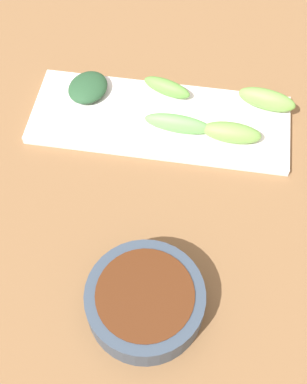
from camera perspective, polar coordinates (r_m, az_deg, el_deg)
tabletop at (r=0.67m, az=0.42°, el=1.20°), size 2.10×2.10×0.02m
sauce_bowl at (r=0.56m, az=-0.95°, el=-12.15°), size 0.13×0.13×0.04m
serving_plate at (r=0.72m, az=0.74°, el=8.18°), size 0.13×0.36×0.01m
broccoli_stalk_0 at (r=0.69m, az=2.72°, el=7.74°), size 0.03×0.09×0.03m
broccoli_stalk_1 at (r=0.74m, az=1.53°, el=11.74°), size 0.04×0.07×0.02m
broccoli_stalk_2 at (r=0.69m, az=8.83°, el=6.66°), size 0.03×0.08×0.03m
broccoli_leafy_3 at (r=0.74m, az=-7.43°, el=11.66°), size 0.08×0.07×0.02m
broccoli_stalk_4 at (r=0.73m, az=12.70°, el=10.17°), size 0.04×0.08×0.03m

